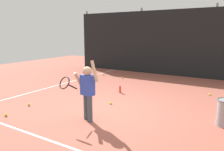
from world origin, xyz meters
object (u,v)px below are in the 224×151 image
Objects in this scene: tennis_player at (87,88)px; water_bottle at (120,89)px; tennis_ball_0 at (111,103)px; tennis_ball_7 at (122,78)px; tennis_ball_3 at (6,115)px; tennis_ball_5 at (210,94)px; tennis_ball_2 at (29,105)px; tennis_ball_1 at (104,75)px; tennis_ball_4 at (86,82)px.

water_bottle is at bearing 109.87° from tennis_player.
tennis_player is at bearing -82.85° from tennis_ball_0.
tennis_player reaches higher than tennis_ball_7.
water_bottle is at bearing 68.60° from tennis_ball_3.
tennis_player reaches higher than tennis_ball_5.
tennis_ball_7 is (-1.41, 3.23, 0.00)m from tennis_ball_0.
tennis_ball_5 is (3.95, 3.59, 0.00)m from tennis_ball_2.
tennis_ball_1 is 1.00× the size of tennis_ball_5.
water_bottle reaches higher than tennis_ball_4.
tennis_ball_0 is at bearing -72.98° from water_bottle.
tennis_ball_1 is 1.61m from tennis_ball_4.
water_bottle is at bearing -46.20° from tennis_ball_1.
tennis_player is at bearing 24.52° from tennis_ball_3.
tennis_ball_3 is at bearing -130.77° from tennis_ball_5.
tennis_ball_7 is at bearing 116.96° from water_bottle.
water_bottle is at bearing -154.80° from tennis_ball_5.
tennis_ball_3 is (0.17, -0.78, 0.00)m from tennis_ball_2.
tennis_player is 1.42m from tennis_ball_0.
tennis_ball_5 is at bearing 7.83° from tennis_ball_4.
tennis_player is 20.46× the size of tennis_ball_2.
tennis_ball_3 is 5.78m from tennis_ball_5.
tennis_ball_1 is (-2.59, 4.56, -0.69)m from tennis_player.
tennis_ball_1 is 1.04m from tennis_ball_7.
tennis_ball_0 and tennis_ball_7 have the same top height.
tennis_ball_5 and tennis_ball_7 have the same top height.
tennis_ball_3 is 1.00× the size of tennis_ball_4.
tennis_ball_2 is at bearing -94.75° from tennis_ball_7.
tennis_ball_4 is (-0.42, 2.99, 0.00)m from tennis_ball_2.
tennis_ball_0 is at bearing -132.73° from tennis_ball_5.
tennis_ball_7 is (-3.58, 0.88, 0.00)m from tennis_ball_5.
tennis_ball_0 is 2.17m from tennis_ball_2.
tennis_ball_1 is (-2.44, 3.33, 0.00)m from tennis_ball_0.
tennis_ball_4 is 1.68m from tennis_ball_7.
tennis_ball_7 is (-1.56, 4.45, -0.69)m from tennis_player.
tennis_ball_1 is 1.00× the size of tennis_ball_3.
tennis_ball_3 is (-1.76, -0.80, -0.69)m from tennis_player.
tennis_ball_0 is at bearing -66.45° from tennis_ball_7.
tennis_ball_4 is at bearing 136.20° from tennis_player.
water_bottle reaches higher than tennis_ball_0.
tennis_player reaches higher than tennis_ball_4.
tennis_ball_4 is (-1.84, 0.59, -0.08)m from water_bottle.
tennis_ball_5 is 1.00× the size of tennis_ball_7.
tennis_ball_2 is at bearing -120.61° from water_bottle.
tennis_ball_1 is at bearing 133.80° from water_bottle.
tennis_ball_1 is 1.00× the size of tennis_ball_2.
water_bottle is 3.33× the size of tennis_ball_5.
tennis_ball_3 is at bearing -128.35° from tennis_ball_0.
tennis_ball_0 is 3.20m from tennis_ball_5.
tennis_ball_7 is at bearing 113.55° from tennis_ball_0.
tennis_ball_1 is at bearing 174.15° from tennis_ball_7.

